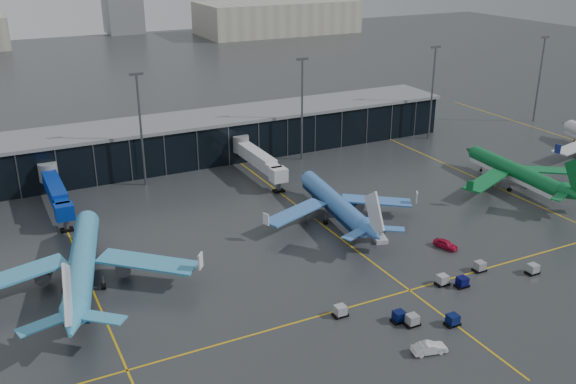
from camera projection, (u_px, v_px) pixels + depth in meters
name	position (u px, v px, depth m)	size (l,w,h in m)	color
ground	(309.00, 264.00, 110.08)	(600.00, 600.00, 0.00)	#282B2D
terminal_pier	(191.00, 139.00, 159.51)	(142.00, 17.00, 10.70)	black
jet_bridges	(56.00, 191.00, 129.41)	(94.00, 27.50, 7.20)	#595B60
flood_masts	(226.00, 115.00, 148.54)	(203.00, 0.50, 25.50)	#595B60
distant_hangars	(154.00, 22.00, 351.78)	(260.00, 71.00, 22.00)	#B2AD99
taxi_lines	(329.00, 229.00, 123.06)	(220.00, 120.00, 0.02)	gold
airliner_arkefly	(80.00, 248.00, 101.01)	(38.19, 43.49, 13.37)	#3A93BE
airliner_klm_near	(334.00, 192.00, 125.65)	(32.88, 37.45, 11.51)	#3B74C3
airliner_aer_lingus	(516.00, 162.00, 141.83)	(33.53, 38.19, 11.74)	#0C652F
baggage_carts	(443.00, 295.00, 99.07)	(37.50, 12.17, 1.70)	black
mobile_airstair	(380.00, 237.00, 118.09)	(3.03, 3.70, 3.45)	silver
service_van_red	(446.00, 244.00, 115.42)	(1.84, 4.56, 1.55)	#AB0D2D
service_van_white	(429.00, 348.00, 86.17)	(1.70, 4.87, 1.60)	silver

